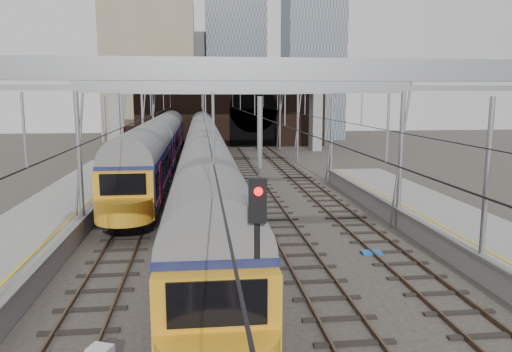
{
  "coord_description": "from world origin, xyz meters",
  "views": [
    {
      "loc": [
        -2.29,
        -17.06,
        7.04
      ],
      "look_at": [
        0.9,
        11.32,
        2.4
      ],
      "focal_mm": 35.0,
      "sensor_mm": 36.0,
      "label": 1
    }
  ],
  "objects": [
    {
      "name": "signal_near_centre",
      "position": [
        -1.1,
        -6.67,
        3.31
      ],
      "size": [
        0.41,
        0.48,
        5.32
      ],
      "rotation": [
        0.0,
        0.0,
        -0.21
      ],
      "color": "black",
      "rests_on": "ground"
    },
    {
      "name": "overbridge",
      "position": [
        0.0,
        46.0,
        7.27
      ],
      "size": [
        28.0,
        3.0,
        9.25
      ],
      "color": "gray",
      "rests_on": "ground"
    },
    {
      "name": "city_skyline",
      "position": [
        2.73,
        70.48,
        17.09
      ],
      "size": [
        37.5,
        27.5,
        60.0
      ],
      "color": "tan",
      "rests_on": "ground"
    },
    {
      "name": "train_second",
      "position": [
        -6.0,
        32.62,
        2.58
      ],
      "size": [
        2.96,
        51.33,
        5.04
      ],
      "color": "black",
      "rests_on": "ground"
    },
    {
      "name": "equip_cover_a",
      "position": [
        -1.85,
        6.11,
        0.05
      ],
      "size": [
        0.95,
        0.71,
        0.11
      ],
      "primitive_type": "cube",
      "rotation": [
        0.0,
        0.0,
        0.09
      ],
      "color": "blue",
      "rests_on": "ground"
    },
    {
      "name": "retaining_wall",
      "position": [
        1.4,
        51.93,
        4.33
      ],
      "size": [
        28.0,
        2.75,
        9.0
      ],
      "color": "black",
      "rests_on": "ground"
    },
    {
      "name": "train_main",
      "position": [
        -2.0,
        25.71,
        2.52
      ],
      "size": [
        2.85,
        65.87,
        4.89
      ],
      "color": "black",
      "rests_on": "ground"
    },
    {
      "name": "ground",
      "position": [
        0.0,
        0.0,
        0.0
      ],
      "size": [
        160.0,
        160.0,
        0.0
      ],
      "primitive_type": "plane",
      "color": "#38332D",
      "rests_on": "ground"
    },
    {
      "name": "equip_cover_b",
      "position": [
        -1.85,
        10.08,
        0.04
      ],
      "size": [
        0.9,
        0.78,
        0.09
      ],
      "primitive_type": "cube",
      "rotation": [
        0.0,
        0.0,
        -0.38
      ],
      "color": "blue",
      "rests_on": "ground"
    },
    {
      "name": "equip_cover_c",
      "position": [
        5.27,
        3.75,
        0.05
      ],
      "size": [
        0.91,
        0.66,
        0.1
      ],
      "primitive_type": "cube",
      "rotation": [
        0.0,
        0.0,
        -0.05
      ],
      "color": "blue",
      "rests_on": "ground"
    },
    {
      "name": "signal_near_left",
      "position": [
        -2.07,
        3.19,
        2.88
      ],
      "size": [
        0.35,
        0.46,
        4.52
      ],
      "rotation": [
        0.0,
        0.0,
        -0.22
      ],
      "color": "black",
      "rests_on": "ground"
    },
    {
      "name": "overhead_line",
      "position": [
        0.0,
        21.49,
        6.57
      ],
      "size": [
        16.8,
        80.0,
        8.0
      ],
      "color": "gray",
      "rests_on": "ground"
    },
    {
      "name": "tracks",
      "position": [
        0.0,
        15.0,
        0.02
      ],
      "size": [
        14.4,
        80.0,
        0.22
      ],
      "color": "#4C3828",
      "rests_on": "ground"
    }
  ]
}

